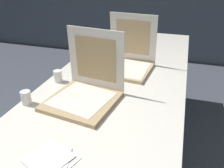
% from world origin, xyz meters
% --- Properties ---
extents(table, '(0.84, 2.39, 0.72)m').
position_xyz_m(table, '(0.00, 0.66, 0.68)').
color(table, silver).
rests_on(table, ground).
extents(pizza_box_front, '(0.38, 0.38, 0.36)m').
position_xyz_m(pizza_box_front, '(-0.10, 0.37, 0.78)').
color(pizza_box_front, tan).
rests_on(pizza_box_front, table).
extents(pizza_box_middle, '(0.37, 0.37, 0.36)m').
position_xyz_m(pizza_box_middle, '(0.01, 0.84, 0.78)').
color(pizza_box_middle, tan).
rests_on(pizza_box_middle, table).
extents(cup_white_far, '(0.05, 0.05, 0.07)m').
position_xyz_m(cup_white_far, '(-0.21, 1.06, 0.76)').
color(cup_white_far, white).
rests_on(cup_white_far, table).
extents(cup_white_near_center, '(0.05, 0.05, 0.07)m').
position_xyz_m(cup_white_near_center, '(-0.34, 0.52, 0.76)').
color(cup_white_near_center, white).
rests_on(cup_white_near_center, table).
extents(cup_white_near_left, '(0.05, 0.05, 0.07)m').
position_xyz_m(cup_white_near_left, '(-0.38, 0.24, 0.76)').
color(cup_white_near_left, white).
rests_on(cup_white_near_left, table).
extents(napkin_pile, '(0.22, 0.19, 0.01)m').
position_xyz_m(napkin_pile, '(-0.05, -0.07, 0.73)').
color(napkin_pile, white).
rests_on(napkin_pile, table).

